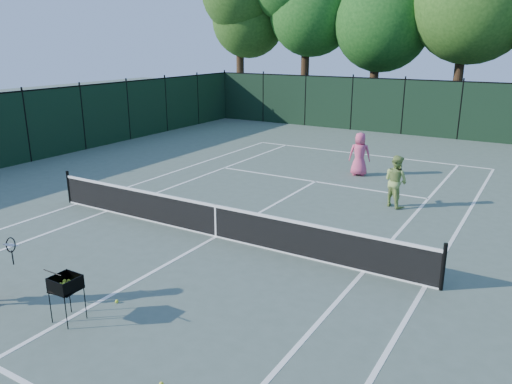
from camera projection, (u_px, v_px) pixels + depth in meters
The scene contains 15 objects.
ground at pixel (216, 237), 13.38m from camera, with size 90.00×90.00×0.00m, color #4C5C50.
sideline_doubles_left at pixel (77, 204), 16.08m from camera, with size 0.10×23.77×0.01m, color white.
sideline_doubles_right at pixel (425, 286), 10.68m from camera, with size 0.10×23.77×0.01m, color white.
sideline_singles_left at pixel (107, 211), 15.40m from camera, with size 0.10×23.77×0.01m, color white.
sideline_singles_right at pixel (364, 272), 11.35m from camera, with size 0.10×23.77×0.01m, color white.
baseline_far at pixel (364, 154), 23.13m from camera, with size 10.97×0.10×0.01m, color white.
service_line_far at pixel (315, 182), 18.63m from camera, with size 8.23×0.10×0.01m, color white.
center_service_line at pixel (216, 237), 13.38m from camera, with size 0.10×12.80×0.01m, color white.
tennis_net at pixel (216, 220), 13.24m from camera, with size 11.69×0.09×1.06m.
fence_far at pixel (403, 107), 27.71m from camera, with size 24.00×0.05×3.00m, color black.
player_pink at pixel (360, 154), 19.29m from camera, with size 0.95×0.76×1.69m.
player_green at pixel (396, 181), 15.63m from camera, with size 1.01×0.94×1.66m.
ball_hopper at pixel (65, 284), 9.15m from camera, with size 0.54×0.54×0.91m.
loose_ball_near_cart at pixel (161, 384), 7.58m from camera, with size 0.07×0.07×0.07m, color #CBD22B.
loose_ball_midcourt at pixel (117, 301), 9.99m from camera, with size 0.07×0.07×0.07m, color #D6F031.
Camera 1 is at (7.33, -10.13, 5.03)m, focal length 35.00 mm.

